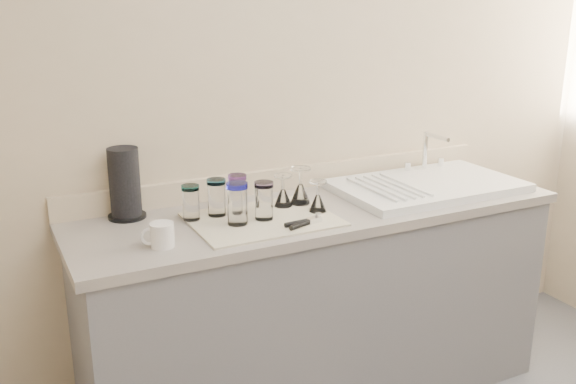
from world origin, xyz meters
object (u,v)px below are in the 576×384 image
sink_unit (427,185)px  goblet_back_left (283,195)px  paper_towel_roll (125,184)px  tumbler_cyan (217,197)px  tumbler_purple (238,193)px  goblet_back_right (300,191)px  tumbler_blue (237,203)px  can_opener (304,222)px  white_mug (161,235)px  tumbler_lavender (264,200)px  tumbler_teal (191,202)px  goblet_front_right (318,201)px

sink_unit → goblet_back_left: size_ratio=6.20×
paper_towel_roll → sink_unit: bearing=-9.5°
tumbler_cyan → tumbler_purple: (0.09, 0.02, 0.00)m
sink_unit → paper_towel_roll: size_ratio=2.93×
tumbler_cyan → sink_unit: bearing=-3.7°
sink_unit → tumbler_purple: (-0.88, 0.08, 0.06)m
goblet_back_right → tumbler_blue: bearing=-160.3°
tumbler_cyan → can_opener: bearing=-45.1°
can_opener → white_mug: (-0.54, 0.05, 0.03)m
tumbler_lavender → paper_towel_roll: paper_towel_roll is taller
tumbler_blue → goblet_back_left: (0.25, 0.12, -0.04)m
tumbler_cyan → tumbler_purple: tumbler_purple is taller
sink_unit → tumbler_purple: size_ratio=5.54×
tumbler_teal → tumbler_lavender: tumbler_lavender is taller
white_mug → paper_towel_roll: paper_towel_roll is taller
tumbler_purple → can_opener: size_ratio=0.94×
goblet_back_left → paper_towel_roll: size_ratio=0.47×
tumbler_lavender → white_mug: tumbler_lavender is taller
tumbler_lavender → tumbler_purple: bearing=110.2°
tumbler_purple → goblet_back_left: 0.19m
tumbler_lavender → white_mug: bearing=-168.8°
tumbler_teal → tumbler_blue: (0.14, -0.13, 0.01)m
goblet_front_right → white_mug: (-0.66, -0.07, -0.01)m
goblet_front_right → can_opener: goblet_front_right is taller
tumbler_lavender → goblet_back_right: bearing=27.1°
tumbler_purple → goblet_back_right: (0.27, -0.03, -0.02)m
sink_unit → tumbler_blue: sink_unit is taller
sink_unit → can_opener: size_ratio=5.19×
sink_unit → tumbler_teal: size_ratio=5.99×
goblet_back_right → white_mug: goblet_back_right is taller
tumbler_teal → tumbler_purple: 0.20m
goblet_front_right → white_mug: goblet_front_right is taller
sink_unit → white_mug: 1.27m
tumbler_blue → goblet_back_left: 0.28m
tumbler_teal → goblet_back_left: (0.39, -0.01, -0.02)m
can_opener → tumbler_blue: bearing=150.7°
tumbler_teal → goblet_back_right: goblet_back_right is taller
can_opener → paper_towel_roll: 0.71m
tumbler_cyan → paper_towel_roll: (-0.32, 0.15, 0.05)m
sink_unit → goblet_front_right: 0.61m
tumbler_cyan → goblet_back_right: size_ratio=0.96×
tumbler_blue → tumbler_lavender: size_ratio=1.09×
tumbler_teal → can_opener: (0.36, -0.25, -0.06)m
goblet_front_right → tumbler_blue: bearing=179.2°
white_mug → paper_towel_roll: bearing=95.7°
tumbler_lavender → tumbler_blue: bearing=-176.3°
tumbler_purple → tumbler_blue: 0.16m
tumbler_blue → goblet_back_right: 0.35m
sink_unit → tumbler_teal: (-1.09, 0.06, 0.06)m
tumbler_lavender → white_mug: (-0.43, -0.08, -0.04)m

